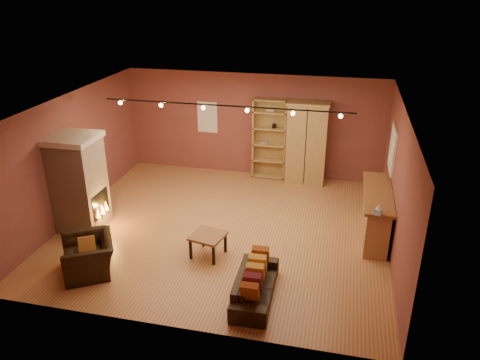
% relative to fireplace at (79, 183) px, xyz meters
% --- Properties ---
extents(floor, '(7.00, 7.00, 0.00)m').
position_rel_fireplace_xyz_m(floor, '(3.04, 0.60, -1.06)').
color(floor, '#976235').
rests_on(floor, ground).
extents(ceiling, '(7.00, 7.00, 0.00)m').
position_rel_fireplace_xyz_m(ceiling, '(3.04, 0.60, 1.74)').
color(ceiling, brown).
rests_on(ceiling, back_wall).
extents(back_wall, '(7.00, 0.02, 2.80)m').
position_rel_fireplace_xyz_m(back_wall, '(3.04, 3.85, 0.34)').
color(back_wall, brown).
rests_on(back_wall, floor).
extents(left_wall, '(0.02, 6.50, 2.80)m').
position_rel_fireplace_xyz_m(left_wall, '(-0.46, 0.60, 0.34)').
color(left_wall, brown).
rests_on(left_wall, floor).
extents(right_wall, '(0.02, 6.50, 2.80)m').
position_rel_fireplace_xyz_m(right_wall, '(6.54, 0.60, 0.34)').
color(right_wall, brown).
rests_on(right_wall, floor).
extents(fireplace, '(1.01, 0.98, 2.12)m').
position_rel_fireplace_xyz_m(fireplace, '(0.00, 0.00, 0.00)').
color(fireplace, tan).
rests_on(fireplace, floor).
extents(back_window, '(0.56, 0.04, 0.86)m').
position_rel_fireplace_xyz_m(back_window, '(1.74, 3.83, 0.49)').
color(back_window, white).
rests_on(back_window, back_wall).
extents(bookcase, '(0.90, 0.35, 2.20)m').
position_rel_fireplace_xyz_m(bookcase, '(3.51, 3.73, 0.06)').
color(bookcase, tan).
rests_on(bookcase, floor).
extents(armoire, '(1.09, 0.62, 2.21)m').
position_rel_fireplace_xyz_m(armoire, '(4.51, 3.57, 0.05)').
color(armoire, tan).
rests_on(armoire, floor).
extents(bar_counter, '(0.58, 2.15, 1.03)m').
position_rel_fireplace_xyz_m(bar_counter, '(6.24, 1.03, -0.54)').
color(bar_counter, '#AD7E4F').
rests_on(bar_counter, floor).
extents(tissue_box, '(0.17, 0.17, 0.23)m').
position_rel_fireplace_xyz_m(tissue_box, '(6.19, -0.01, 0.06)').
color(tissue_box, '#82B9D1').
rests_on(tissue_box, bar_counter).
extents(right_window, '(0.05, 0.90, 1.00)m').
position_rel_fireplace_xyz_m(right_window, '(6.51, 2.00, 0.59)').
color(right_window, white).
rests_on(right_window, right_wall).
extents(loveseat, '(0.51, 1.62, 0.71)m').
position_rel_fireplace_xyz_m(loveseat, '(4.17, -1.61, -0.72)').
color(loveseat, black).
rests_on(loveseat, floor).
extents(armchair, '(1.11, 1.23, 0.90)m').
position_rel_fireplace_xyz_m(armchair, '(0.99, -1.54, -0.61)').
color(armchair, black).
rests_on(armchair, floor).
extents(coffee_table, '(0.72, 0.72, 0.46)m').
position_rel_fireplace_xyz_m(coffee_table, '(3.01, -0.51, -0.67)').
color(coffee_table, brown).
rests_on(coffee_table, floor).
extents(track_rail, '(5.20, 0.09, 0.13)m').
position_rel_fireplace_xyz_m(track_rail, '(3.04, 0.80, 1.63)').
color(track_rail, black).
rests_on(track_rail, ceiling).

